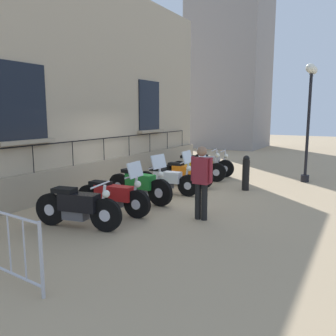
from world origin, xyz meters
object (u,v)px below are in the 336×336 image
(motorcycle_black, at_px, (78,207))
(motorcycle_red, at_px, (113,196))
(crowd_barrier, at_px, (2,243))
(motorcycle_white, at_px, (167,180))
(bollard, at_px, (246,173))
(lamppost, at_px, (310,102))
(pedestrian_standing, at_px, (201,179))
(motorcycle_green, at_px, (140,185))
(motorcycle_yellow, at_px, (198,168))
(motorcycle_silver, at_px, (209,165))
(motorcycle_orange, at_px, (184,174))

(motorcycle_black, xyz_separation_m, motorcycle_red, (0.01, 1.17, -0.02))
(motorcycle_black, bearing_deg, crowd_barrier, -72.66)
(motorcycle_red, relative_size, motorcycle_white, 0.98)
(crowd_barrier, distance_m, bollard, 7.64)
(lamppost, bearing_deg, crowd_barrier, -105.25)
(motorcycle_black, xyz_separation_m, motorcycle_white, (0.08, 3.65, -0.03))
(crowd_barrier, relative_size, pedestrian_standing, 1.10)
(motorcycle_green, bearing_deg, motorcycle_yellow, 88.84)
(motorcycle_green, distance_m, lamppost, 6.68)
(motorcycle_black, distance_m, motorcycle_silver, 7.02)
(motorcycle_black, relative_size, motorcycle_green, 0.95)
(motorcycle_white, bearing_deg, lamppost, 50.33)
(pedestrian_standing, bearing_deg, motorcycle_green, 164.26)
(motorcycle_red, distance_m, motorcycle_white, 2.48)
(motorcycle_orange, distance_m, pedestrian_standing, 3.56)
(lamppost, xyz_separation_m, pedestrian_standing, (-1.39, -5.80, -1.84))
(motorcycle_white, xyz_separation_m, lamppost, (3.31, 3.99, 2.35))
(motorcycle_black, bearing_deg, motorcycle_yellow, 90.07)
(motorcycle_green, height_order, motorcycle_white, motorcycle_green)
(motorcycle_silver, bearing_deg, motorcycle_green, -90.90)
(motorcycle_red, bearing_deg, motorcycle_silver, 90.15)
(motorcycle_silver, bearing_deg, motorcycle_red, -89.85)
(bollard, bearing_deg, motorcycle_green, -125.40)
(motorcycle_black, relative_size, motorcycle_white, 0.98)
(motorcycle_yellow, height_order, lamppost, lamppost)
(motorcycle_white, bearing_deg, motorcycle_red, -91.68)
(motorcycle_red, distance_m, bollard, 4.58)
(motorcycle_yellow, distance_m, crowd_barrier, 8.27)
(pedestrian_standing, bearing_deg, motorcycle_red, -161.49)
(motorcycle_black, relative_size, motorcycle_silver, 1.01)
(motorcycle_yellow, bearing_deg, motorcycle_green, -91.16)
(pedestrian_standing, bearing_deg, bollard, 90.50)
(motorcycle_black, xyz_separation_m, motorcycle_orange, (0.07, 4.78, -0.02))
(motorcycle_green, distance_m, pedestrian_standing, 2.21)
(motorcycle_yellow, distance_m, pedestrian_standing, 4.65)
(lamppost, bearing_deg, motorcycle_black, -113.94)
(pedestrian_standing, bearing_deg, motorcycle_orange, 123.29)
(motorcycle_green, xyz_separation_m, pedestrian_standing, (2.08, -0.59, 0.47))
(motorcycle_red, height_order, motorcycle_silver, motorcycle_red)
(lamppost, relative_size, bollard, 3.64)
(motorcycle_green, bearing_deg, motorcycle_white, 82.55)
(motorcycle_green, xyz_separation_m, crowd_barrier, (0.78, -4.66, 0.09))
(motorcycle_black, bearing_deg, motorcycle_green, 91.90)
(motorcycle_black, height_order, motorcycle_green, motorcycle_green)
(motorcycle_silver, bearing_deg, motorcycle_black, -89.94)
(motorcycle_white, distance_m, pedestrian_standing, 2.69)
(motorcycle_white, relative_size, motorcycle_orange, 1.01)
(crowd_barrier, distance_m, pedestrian_standing, 4.29)
(motorcycle_green, bearing_deg, lamppost, 56.37)
(motorcycle_orange, bearing_deg, motorcycle_white, -89.31)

